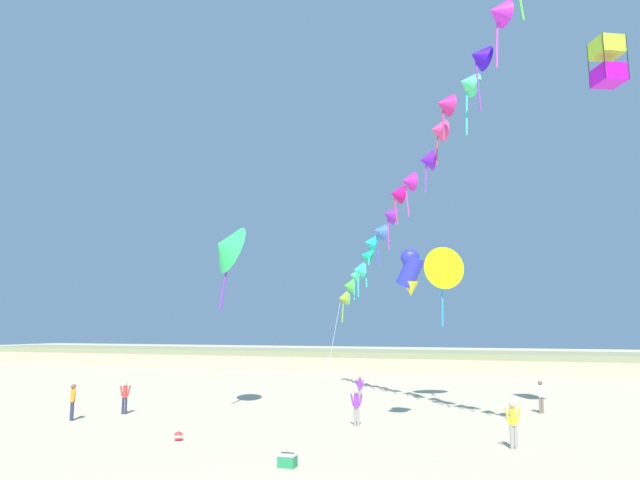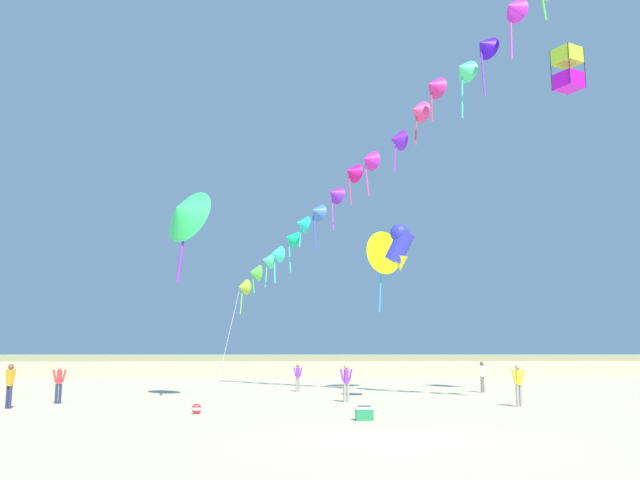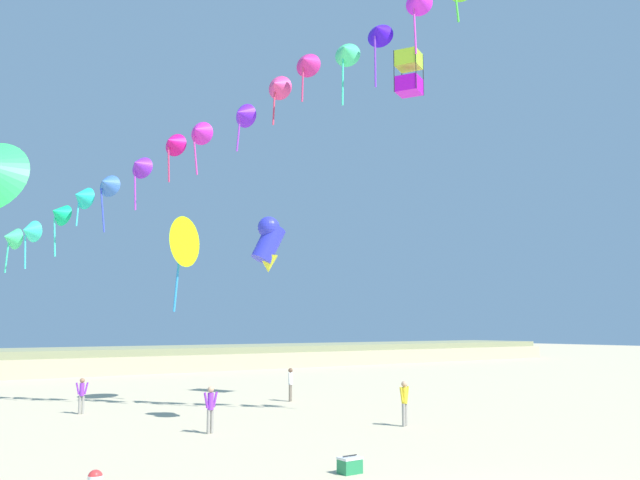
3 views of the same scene
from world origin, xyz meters
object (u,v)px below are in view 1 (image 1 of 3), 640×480
person_mid_center (356,405)px  person_far_center (73,399)px  person_far_right (125,395)px  large_kite_mid_trail (441,269)px  person_near_right (360,387)px  person_near_left (541,395)px  beach_ball (178,436)px  person_far_left (513,422)px  large_kite_outer_drift (608,62)px  large_kite_low_lead (410,270)px  beach_cooler (287,460)px  large_kite_high_solo (225,247)px

person_mid_center → person_far_center: (-13.54, -2.90, 0.04)m
person_far_right → large_kite_mid_trail: 19.56m
person_near_right → person_far_right: 13.47m
person_near_left → beach_ball: size_ratio=4.63×
person_near_left → person_far_left: bearing=-97.3°
person_mid_center → large_kite_outer_drift: size_ratio=0.76×
large_kite_mid_trail → large_kite_outer_drift: (8.85, -7.82, 8.56)m
person_far_left → large_kite_low_lead: bearing=144.0°
person_far_left → large_kite_outer_drift: bearing=43.0°
person_near_right → person_far_left: 14.15m
person_far_left → person_far_right: (-19.33, 2.46, -0.03)m
large_kite_low_lead → beach_ball: large_kite_low_lead is taller
person_mid_center → large_kite_low_lead: 6.66m
person_far_left → beach_cooler: (-6.90, -5.31, -0.77)m
person_mid_center → beach_ball: 8.05m
large_kite_low_lead → person_near_left: bearing=50.6°
person_near_left → person_mid_center: person_near_left is taller
person_far_center → large_kite_high_solo: bearing=35.6°
person_far_left → person_far_center: size_ratio=0.99×
person_far_right → beach_cooler: size_ratio=2.87×
person_mid_center → beach_ball: bearing=-136.7°
person_near_right → large_kite_outer_drift: large_kite_outer_drift is taller
large_kite_mid_trail → beach_cooler: 19.52m
person_mid_center → person_far_left: size_ratio=0.97×
person_far_right → person_far_left: bearing=-7.3°
person_near_left → beach_ball: person_near_left is taller
large_kite_low_lead → large_kite_outer_drift: (9.12, 1.41, 9.49)m
large_kite_mid_trail → large_kite_low_lead: bearing=-91.7°
person_near_left → person_far_left: (-1.27, -9.86, 0.02)m
large_kite_mid_trail → beach_ball: 19.07m
large_kite_outer_drift → large_kite_mid_trail: bearing=138.5°
person_far_center → beach_cooler: size_ratio=3.01×
person_near_left → person_mid_center: size_ratio=1.01×
large_kite_mid_trail → person_far_center: bearing=-142.7°
person_near_left → person_far_left: person_far_left is taller
person_mid_center → large_kite_mid_trail: (2.84, 9.56, 7.07)m
large_kite_low_lead → large_kite_mid_trail: size_ratio=0.46×
person_near_left → large_kite_low_lead: bearing=-129.4°
person_far_center → large_kite_outer_drift: large_kite_outer_drift is taller
person_far_center → large_kite_low_lead: size_ratio=0.78×
person_near_left → large_kite_high_solo: 18.54m
person_near_right → large_kite_low_lead: bearing=-59.5°
person_near_left → large_kite_outer_drift: 16.89m
person_far_center → beach_cooler: (13.48, -5.19, -0.79)m
person_near_right → large_kite_high_solo: (-5.61, -6.92, 7.89)m
beach_cooler → beach_ball: beach_cooler is taller
person_near_right → person_mid_center: bearing=-75.8°
person_far_right → large_kite_low_lead: large_kite_low_lead is taller
person_near_left → person_far_center: size_ratio=0.97×
person_mid_center → large_kite_low_lead: size_ratio=0.75×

